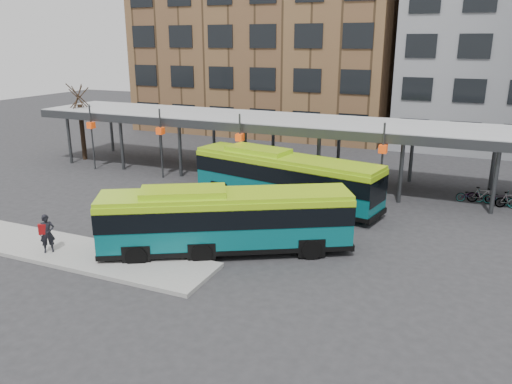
% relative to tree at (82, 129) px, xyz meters
% --- Properties ---
extents(ground, '(120.00, 120.00, 0.00)m').
position_rel_tree_xyz_m(ground, '(18.00, -12.00, -2.43)').
color(ground, '#28282B').
rests_on(ground, ground).
extents(boarding_island, '(14.00, 3.00, 0.18)m').
position_rel_tree_xyz_m(boarding_island, '(12.50, -15.00, -2.34)').
color(boarding_island, gray).
rests_on(boarding_island, ground).
extents(canopy, '(40.00, 6.53, 4.80)m').
position_rel_tree_xyz_m(canopy, '(17.94, 0.87, 1.47)').
color(canopy, '#999B9E').
rests_on(canopy, ground).
extents(tree, '(1.64, 1.64, 5.60)m').
position_rel_tree_xyz_m(tree, '(0.00, 0.00, 0.00)').
color(tree, black).
rests_on(tree, ground).
extents(building_brick, '(26.00, 14.00, 22.00)m').
position_rel_tree_xyz_m(building_brick, '(8.00, 20.00, 8.57)').
color(building_brick, brown).
rests_on(building_brick, ground).
extents(bus_front, '(10.83, 7.46, 3.06)m').
position_rel_tree_xyz_m(bus_front, '(18.87, -12.09, -0.84)').
color(bus_front, '#08585D').
rests_on(bus_front, ground).
extents(bus_rear, '(11.69, 4.69, 3.15)m').
position_rel_tree_xyz_m(bus_rear, '(18.85, -4.45, -0.79)').
color(bus_rear, '#08585D').
rests_on(bus_rear, ground).
extents(pedestrian, '(0.75, 0.75, 1.75)m').
position_rel_tree_xyz_m(pedestrian, '(11.83, -15.57, -1.37)').
color(pedestrian, black).
rests_on(pedestrian, boarding_island).
extents(bike_rack, '(5.68, 1.35, 1.03)m').
position_rel_tree_xyz_m(bike_rack, '(30.84, 0.16, -1.96)').
color(bike_rack, slate).
rests_on(bike_rack, ground).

